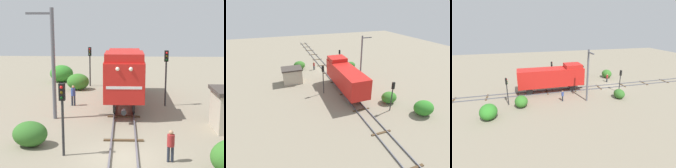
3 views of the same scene
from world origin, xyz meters
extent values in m
plane|color=gray|center=(0.00, 0.00, 0.00)|extent=(90.00, 90.00, 0.00)
cube|color=#595960|center=(-0.72, 0.00, 0.08)|extent=(0.10, 58.63, 0.16)
cube|color=#595960|center=(0.72, 0.00, 0.08)|extent=(0.10, 58.63, 0.16)
cube|color=#4C3823|center=(0.00, 2.44, 0.04)|extent=(2.40, 0.24, 0.09)
cube|color=#4C3823|center=(0.00, 7.33, 0.04)|extent=(2.40, 0.24, 0.09)
cube|color=#4C3823|center=(0.00, 12.21, 0.04)|extent=(2.40, 0.24, 0.09)
cube|color=#4C3823|center=(0.00, 17.10, 0.04)|extent=(2.40, 0.24, 0.09)
cube|color=#4C3823|center=(0.00, 21.99, 0.04)|extent=(2.40, 0.24, 0.09)
cube|color=#4C3823|center=(0.00, 26.87, 0.04)|extent=(2.40, 0.24, 0.09)
cube|color=red|center=(0.00, 11.50, 2.71)|extent=(2.90, 11.00, 2.90)
cube|color=red|center=(0.00, 7.60, 4.46)|extent=(2.75, 2.80, 0.60)
cube|color=red|center=(0.00, 5.95, 2.71)|extent=(2.84, 0.10, 2.84)
cube|color=white|center=(0.00, 5.91, 2.51)|extent=(2.46, 0.06, 0.20)
sphere|color=white|center=(-0.45, 5.90, 3.81)|extent=(0.28, 0.28, 0.28)
sphere|color=white|center=(0.45, 5.90, 3.81)|extent=(0.28, 0.28, 0.28)
cylinder|color=#262628|center=(0.00, 5.65, 0.86)|extent=(0.36, 0.50, 0.36)
cylinder|color=#262628|center=(-0.72, 7.80, 0.71)|extent=(0.18, 1.10, 1.10)
cylinder|color=#262628|center=(0.72, 7.80, 0.71)|extent=(0.18, 1.10, 1.10)
cylinder|color=#262628|center=(-0.72, 15.20, 0.71)|extent=(0.18, 1.10, 1.10)
cylinder|color=#262628|center=(0.72, 15.20, 0.71)|extent=(0.18, 1.10, 1.10)
cylinder|color=#262628|center=(-3.20, 0.17, 1.97)|extent=(0.14, 0.14, 3.95)
cube|color=black|center=(-3.20, 0.17, 3.50)|extent=(0.32, 0.24, 0.90)
sphere|color=red|center=(-3.20, 0.03, 3.77)|extent=(0.16, 0.16, 0.16)
sphere|color=#3C3306|center=(-3.20, 0.03, 3.49)|extent=(0.16, 0.16, 0.16)
sphere|color=black|center=(-3.20, 0.03, 3.21)|extent=(0.16, 0.16, 0.16)
cylinder|color=#262628|center=(3.40, 10.69, 2.30)|extent=(0.14, 0.14, 4.59)
cube|color=black|center=(3.40, 10.69, 4.14)|extent=(0.32, 0.24, 0.90)
sphere|color=red|center=(3.40, 10.55, 4.41)|extent=(0.16, 0.16, 0.16)
sphere|color=#3C3306|center=(3.40, 10.55, 4.13)|extent=(0.16, 0.16, 0.16)
sphere|color=black|center=(3.40, 10.55, 3.85)|extent=(0.16, 0.16, 0.16)
cylinder|color=#262628|center=(-3.60, 18.46, 2.06)|extent=(0.14, 0.14, 4.12)
cube|color=black|center=(-3.60, 18.46, 3.67)|extent=(0.32, 0.24, 0.90)
sphere|color=red|center=(-3.60, 18.32, 3.94)|extent=(0.16, 0.16, 0.16)
sphere|color=#3C3306|center=(-3.60, 18.32, 3.66)|extent=(0.16, 0.16, 0.16)
sphere|color=black|center=(-3.60, 18.32, 3.38)|extent=(0.16, 0.16, 0.16)
cylinder|color=#262B38|center=(2.30, -0.44, 0.42)|extent=(0.15, 0.15, 0.85)
cylinder|color=#262B38|center=(2.50, -0.44, 0.42)|extent=(0.15, 0.15, 0.85)
cylinder|color=maroon|center=(2.40, -0.44, 1.16)|extent=(0.38, 0.38, 0.62)
sphere|color=tan|center=(2.40, -0.44, 1.58)|extent=(0.23, 0.23, 0.23)
cylinder|color=#262B38|center=(-4.30, 10.45, 0.42)|extent=(0.15, 0.15, 0.85)
cylinder|color=#262B38|center=(-4.10, 10.45, 0.42)|extent=(0.15, 0.15, 0.85)
cylinder|color=#33478C|center=(-4.20, 10.45, 1.16)|extent=(0.38, 0.38, 0.62)
sphere|color=tan|center=(-4.20, 10.45, 1.58)|extent=(0.23, 0.23, 0.23)
cylinder|color=#595960|center=(-5.00, 6.82, 3.95)|extent=(0.28, 0.28, 7.90)
cube|color=#595960|center=(-5.90, 6.82, 7.50)|extent=(1.80, 0.16, 0.16)
ellipsoid|color=#337226|center=(-4.64, 16.63, 0.81)|extent=(2.24, 1.83, 1.63)
ellipsoid|color=#2E7C26|center=(-7.03, 20.65, 0.95)|extent=(2.60, 2.13, 1.89)
ellipsoid|color=#316826|center=(-5.35, 1.44, 0.73)|extent=(2.00, 1.64, 1.45)
camera|label=1|loc=(0.03, -16.98, 7.40)|focal=55.00mm
camera|label=2|loc=(9.70, 34.64, 13.13)|focal=28.00mm
camera|label=3|loc=(-28.09, 16.30, 11.39)|focal=28.00mm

